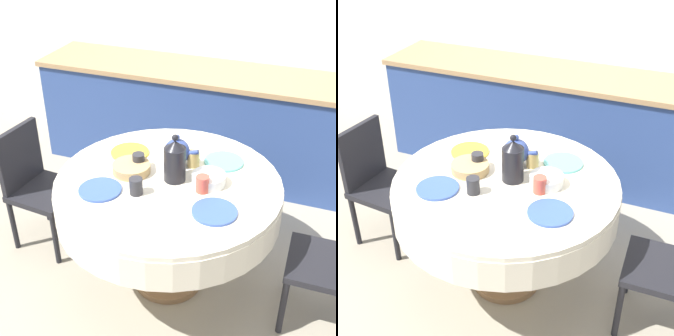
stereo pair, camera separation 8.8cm
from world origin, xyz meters
TOP-DOWN VIEW (x-y plane):
  - ground_plane at (0.00, 0.00)m, footprint 12.00×12.00m
  - wall_back at (0.00, 1.77)m, footprint 7.00×0.05m
  - kitchen_counter at (0.00, 1.43)m, footprint 3.24×0.64m
  - dining_table at (0.00, 0.00)m, footprint 1.29×1.29m
  - chair_right at (-0.98, 0.08)m, footprint 0.43×0.43m
  - plate_near_left at (-0.31, -0.23)m, footprint 0.23×0.23m
  - cup_near_left at (-0.11, -0.18)m, footprint 0.07×0.07m
  - plate_near_right at (0.33, -0.20)m, footprint 0.23×0.23m
  - cup_near_right at (0.21, -0.04)m, footprint 0.07×0.07m
  - plate_far_left at (-0.33, 0.20)m, footprint 0.23×0.23m
  - cup_far_left at (-0.21, 0.06)m, footprint 0.07×0.07m
  - plate_far_right at (0.24, 0.30)m, footprint 0.23×0.23m
  - cup_far_right at (0.09, 0.20)m, footprint 0.07×0.07m
  - coffee_carafe at (0.03, 0.02)m, footprint 0.12×0.12m
  - teapot at (-0.01, 0.18)m, footprint 0.21×0.15m
  - bread_basket at (-0.23, 0.01)m, footprint 0.22×0.22m
  - fruit_bowl at (0.22, 0.05)m, footprint 0.19×0.19m

SIDE VIEW (x-z plane):
  - ground_plane at x=0.00m, z-range 0.00..0.00m
  - kitchen_counter at x=0.00m, z-range 0.00..0.90m
  - chair_right at x=-0.98m, z-range 0.05..0.90m
  - dining_table at x=0.00m, z-range 0.26..1.02m
  - plate_near_left at x=-0.31m, z-range 0.76..0.78m
  - plate_near_right at x=0.33m, z-range 0.76..0.78m
  - plate_far_left at x=-0.33m, z-range 0.76..0.78m
  - plate_far_right at x=0.24m, z-range 0.76..0.78m
  - bread_basket at x=-0.23m, z-range 0.76..0.82m
  - fruit_bowl at x=0.22m, z-range 0.76..0.82m
  - cup_near_left at x=-0.11m, z-range 0.76..0.86m
  - cup_near_right at x=0.21m, z-range 0.76..0.86m
  - cup_far_left at x=-0.21m, z-range 0.76..0.86m
  - cup_far_right at x=0.09m, z-range 0.76..0.86m
  - teapot at x=-0.01m, z-range 0.75..0.95m
  - coffee_carafe at x=0.03m, z-range 0.74..1.03m
  - wall_back at x=0.00m, z-range 0.00..2.60m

